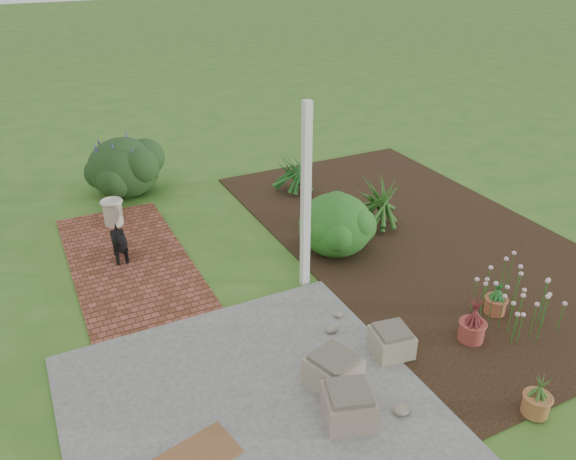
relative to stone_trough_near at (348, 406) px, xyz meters
name	(u,v)px	position (x,y,z in m)	size (l,w,h in m)	color
ground	(288,293)	(0.47, 2.24, -0.20)	(80.00, 80.00, 0.00)	#366821
concrete_patio	(253,413)	(-0.78, 0.49, -0.18)	(3.50, 3.50, 0.04)	#5C5C5A
brick_path	(129,260)	(-1.23, 3.99, -0.18)	(1.60, 3.50, 0.04)	brown
garden_bed	(417,236)	(2.97, 2.74, -0.18)	(4.00, 7.00, 0.03)	black
veranda_post	(306,199)	(0.77, 2.34, 1.05)	(0.10, 0.10, 2.50)	white
stone_trough_near	(348,406)	(0.00, 0.00, 0.00)	(0.47, 0.47, 0.31)	gray
stone_trough_mid	(333,371)	(0.12, 0.48, 0.00)	(0.47, 0.47, 0.31)	gray
stone_trough_far	(391,342)	(0.95, 0.62, -0.02)	(0.41, 0.41, 0.27)	gray
coir_doormat	(199,455)	(-1.43, 0.21, -0.15)	(0.69, 0.44, 0.02)	brown
black_dog	(119,242)	(-1.33, 3.98, 0.16)	(0.21, 0.61, 0.52)	black
cream_ceramic_urn	(113,213)	(-1.19, 5.20, 0.05)	(0.30, 0.30, 0.41)	#C1B59F
evergreen_shrub	(336,223)	(1.56, 2.88, 0.29)	(1.08, 1.08, 0.92)	#153F0B
agapanthus_clump_back	(378,199)	(2.56, 3.26, 0.31)	(1.07, 1.07, 0.96)	#114011
agapanthus_clump_front	(293,170)	(1.97, 5.05, 0.27)	(0.99, 0.99, 0.88)	#13411B
pink_flower_patch	(517,298)	(2.65, 0.47, 0.15)	(0.99, 0.99, 0.63)	#113D0F
terracotta_pot_bronze	(472,331)	(1.92, 0.40, -0.05)	(0.29, 0.29, 0.24)	#963D32
terracotta_pot_small_left	(495,305)	(2.55, 0.67, -0.06)	(0.25, 0.25, 0.21)	#A85738
terracotta_pot_small_right	(536,404)	(1.68, -0.74, -0.06)	(0.26, 0.26, 0.22)	#9D6135
purple_flowering_bush	(124,166)	(-0.73, 6.41, 0.34)	(1.26, 1.26, 1.07)	black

